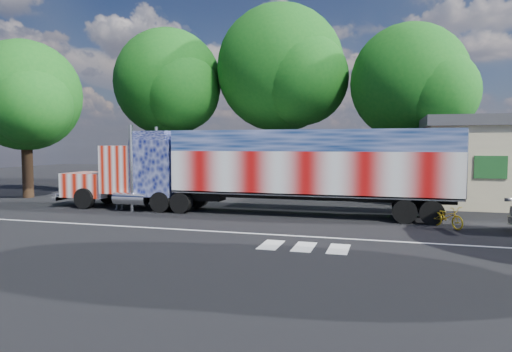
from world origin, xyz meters
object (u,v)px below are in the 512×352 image
(woman, at_px, (119,193))
(tree_n_mid, at_px, (282,69))
(tree_w_a, at_px, (26,96))
(tree_nw_a, at_px, (169,83))
(bicycle, at_px, (447,217))
(semi_truck, at_px, (259,168))
(coach_bus, at_px, (217,167))
(tree_ne_a, at_px, (411,83))

(woman, relative_size, tree_n_mid, 0.12)
(tree_w_a, height_order, tree_nw_a, tree_nw_a)
(bicycle, xyz_separation_m, tree_w_a, (-25.75, 4.20, 6.32))
(semi_truck, bearing_deg, bicycle, -11.47)
(semi_truck, distance_m, tree_w_a, 17.55)
(semi_truck, height_order, tree_n_mid, tree_n_mid)
(semi_truck, height_order, tree_nw_a, tree_nw_a)
(woman, bearing_deg, tree_w_a, 152.06)
(coach_bus, xyz_separation_m, bicycle, (14.71, -10.84, -1.40))
(tree_ne_a, bearing_deg, bicycle, -86.40)
(woman, relative_size, tree_nw_a, 0.13)
(tree_w_a, bearing_deg, coach_bus, 31.04)
(coach_bus, distance_m, bicycle, 18.32)
(tree_ne_a, bearing_deg, semi_truck, -121.74)
(woman, xyz_separation_m, tree_w_a, (-9.01, 3.27, 5.88))
(tree_n_mid, xyz_separation_m, tree_ne_a, (10.34, -2.60, -1.86))
(tree_n_mid, bearing_deg, tree_w_a, -137.75)
(tree_w_a, relative_size, tree_nw_a, 0.75)
(tree_n_mid, bearing_deg, bicycle, -57.02)
(coach_bus, relative_size, tree_w_a, 1.19)
(coach_bus, distance_m, tree_w_a, 13.80)
(coach_bus, bearing_deg, tree_ne_a, 15.85)
(tree_w_a, bearing_deg, tree_nw_a, 71.93)
(semi_truck, bearing_deg, tree_w_a, 171.93)
(woman, distance_m, tree_nw_a, 18.60)
(tree_n_mid, relative_size, tree_ne_a, 1.24)
(semi_truck, relative_size, tree_n_mid, 1.41)
(tree_nw_a, bearing_deg, bicycle, -38.03)
(tree_w_a, bearing_deg, bicycle, -9.26)
(tree_n_mid, distance_m, tree_ne_a, 10.82)
(tree_ne_a, bearing_deg, tree_w_a, -156.96)
(tree_w_a, bearing_deg, tree_ne_a, 23.04)
(tree_nw_a, bearing_deg, tree_ne_a, -5.92)
(woman, distance_m, tree_n_mid, 19.54)
(semi_truck, relative_size, coach_bus, 1.74)
(tree_w_a, xyz_separation_m, tree_nw_a, (4.14, 12.70, 2.33))
(semi_truck, distance_m, tree_ne_a, 16.26)
(bicycle, distance_m, tree_ne_a, 16.64)
(bicycle, distance_m, tree_w_a, 26.84)
(tree_n_mid, bearing_deg, tree_nw_a, -177.47)
(bicycle, xyz_separation_m, tree_n_mid, (-11.26, 17.36, 9.50))
(woman, height_order, tree_n_mid, tree_n_mid)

